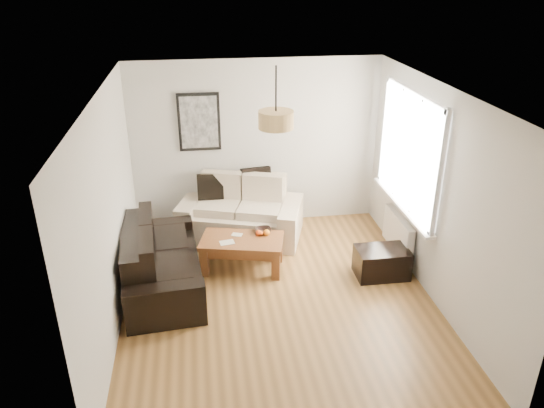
{
  "coord_description": "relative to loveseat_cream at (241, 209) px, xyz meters",
  "views": [
    {
      "loc": [
        -0.87,
        -5.32,
        3.81
      ],
      "look_at": [
        0.0,
        0.6,
        1.05
      ],
      "focal_mm": 34.31,
      "sensor_mm": 36.0,
      "label": 1
    }
  ],
  "objects": [
    {
      "name": "poster",
      "position": [
        -0.54,
        0.44,
        1.25
      ],
      "size": [
        0.62,
        0.04,
        0.87
      ],
      "primitive_type": null,
      "color": "black",
      "rests_on": "wall_back"
    },
    {
      "name": "orange_a",
      "position": [
        0.2,
        -0.9,
        0.04
      ],
      "size": [
        0.07,
        0.07,
        0.06
      ],
      "primitive_type": "sphere",
      "rotation": [
        0.0,
        0.0,
        0.11
      ],
      "color": "#F65B14",
      "rests_on": "fruit_bowl"
    },
    {
      "name": "orange_c",
      "position": [
        0.17,
        -0.88,
        0.04
      ],
      "size": [
        0.1,
        0.1,
        0.08
      ],
      "primitive_type": "sphere",
      "rotation": [
        0.0,
        0.0,
        -0.26
      ],
      "color": "#EC4A13",
      "rests_on": "fruit_bowl"
    },
    {
      "name": "ottoman",
      "position": [
        1.76,
        -1.41,
        -0.25
      ],
      "size": [
        0.69,
        0.45,
        0.39
      ],
      "primitive_type": "cube",
      "rotation": [
        0.0,
        0.0,
        -0.01
      ],
      "color": "black",
      "rests_on": "floor"
    },
    {
      "name": "coffee_table",
      "position": [
        -0.07,
        -0.95,
        -0.22
      ],
      "size": [
        1.21,
        0.84,
        0.45
      ],
      "primitive_type": null,
      "rotation": [
        0.0,
        0.0,
        -0.23
      ],
      "color": "brown",
      "rests_on": "floor"
    },
    {
      "name": "papers",
      "position": [
        -0.27,
        -1.02,
        0.01
      ],
      "size": [
        0.21,
        0.16,
        0.01
      ],
      "primitive_type": "cube",
      "rotation": [
        0.0,
        0.0,
        0.16
      ],
      "color": "beige",
      "rests_on": "coffee_table"
    },
    {
      "name": "cushion_right",
      "position": [
        0.27,
        0.22,
        0.33
      ],
      "size": [
        0.47,
        0.21,
        0.45
      ],
      "primitive_type": "cube",
      "rotation": [
        0.0,
        0.0,
        0.15
      ],
      "color": "black",
      "rests_on": "loveseat_cream"
    },
    {
      "name": "pendant_shade",
      "position": [
        0.31,
        -1.48,
        1.78
      ],
      "size": [
        0.4,
        0.4,
        0.2
      ],
      "primitive_type": "cylinder",
      "color": "tan",
      "rests_on": "ceiling"
    },
    {
      "name": "sofa_leather",
      "position": [
        -1.12,
        -1.25,
        -0.04
      ],
      "size": [
        1.07,
        1.96,
        0.82
      ],
      "primitive_type": null,
      "rotation": [
        0.0,
        0.0,
        1.65
      ],
      "color": "black",
      "rests_on": "floor"
    },
    {
      "name": "radiator",
      "position": [
        2.13,
        -0.98,
        -0.07
      ],
      "size": [
        0.1,
        0.9,
        0.52
      ],
      "primitive_type": "cube",
      "color": "white",
      "rests_on": "wall_right"
    },
    {
      "name": "cushion_left",
      "position": [
        -0.43,
        0.22,
        0.3
      ],
      "size": [
        0.39,
        0.13,
        0.39
      ],
      "primitive_type": "cube",
      "rotation": [
        0.0,
        0.0,
        -0.01
      ],
      "color": "black",
      "rests_on": "loveseat_cream"
    },
    {
      "name": "wall_right",
      "position": [
        2.21,
        -1.78,
        0.85
      ],
      "size": [
        0.04,
        4.5,
        2.6
      ],
      "primitive_type": null,
      "color": "silver",
      "rests_on": "floor"
    },
    {
      "name": "fruit_bowl",
      "position": [
        0.24,
        -0.8,
        0.03
      ],
      "size": [
        0.22,
        0.22,
        0.05
      ],
      "primitive_type": "imported",
      "rotation": [
        0.0,
        0.0,
        0.02
      ],
      "color": "black",
      "rests_on": "coffee_table"
    },
    {
      "name": "floor",
      "position": [
        0.31,
        -1.78,
        -0.45
      ],
      "size": [
        4.5,
        4.5,
        0.0
      ],
      "primitive_type": "plane",
      "color": "brown",
      "rests_on": "ground"
    },
    {
      "name": "wall_left",
      "position": [
        -1.59,
        -1.78,
        0.85
      ],
      "size": [
        0.04,
        4.5,
        2.6
      ],
      "primitive_type": null,
      "color": "silver",
      "rests_on": "floor"
    },
    {
      "name": "wall_front",
      "position": [
        0.31,
        -4.03,
        0.85
      ],
      "size": [
        3.8,
        0.04,
        2.6
      ],
      "primitive_type": null,
      "color": "silver",
      "rests_on": "floor"
    },
    {
      "name": "window_bay",
      "position": [
        2.17,
        -0.98,
        1.15
      ],
      "size": [
        0.14,
        1.9,
        1.6
      ],
      "primitive_type": null,
      "color": "white",
      "rests_on": "wall_right"
    },
    {
      "name": "wall_back",
      "position": [
        0.31,
        0.47,
        0.85
      ],
      "size": [
        3.8,
        0.04,
        2.6
      ],
      "primitive_type": null,
      "color": "silver",
      "rests_on": "floor"
    },
    {
      "name": "ceiling",
      "position": [
        0.31,
        -1.78,
        2.15
      ],
      "size": [
        3.8,
        4.5,
        0.0
      ],
      "primitive_type": null,
      "color": "white",
      "rests_on": "floor"
    },
    {
      "name": "orange_b",
      "position": [
        0.28,
        -0.89,
        0.04
      ],
      "size": [
        0.09,
        0.09,
        0.09
      ],
      "primitive_type": "sphere",
      "rotation": [
        0.0,
        0.0,
        0.04
      ],
      "color": "orange",
      "rests_on": "fruit_bowl"
    },
    {
      "name": "loveseat_cream",
      "position": [
        0.0,
        0.0,
        0.0
      ],
      "size": [
        2.01,
        1.49,
        0.89
      ],
      "primitive_type": null,
      "rotation": [
        0.0,
        0.0,
        -0.31
      ],
      "color": "beige",
      "rests_on": "floor"
    }
  ]
}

